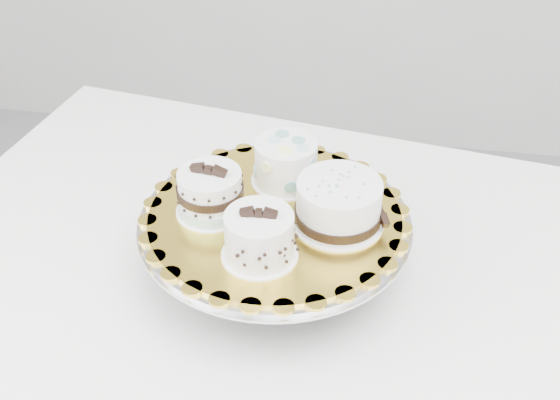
# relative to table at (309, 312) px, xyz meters

# --- Properties ---
(table) EXTENTS (1.41, 1.06, 0.75)m
(table) POSITION_rel_table_xyz_m (0.00, 0.00, 0.00)
(table) COLOR white
(table) RESTS_ON floor
(cake_stand) EXTENTS (0.39, 0.39, 0.11)m
(cake_stand) POSITION_rel_table_xyz_m (-0.05, 0.01, 0.14)
(cake_stand) COLOR gray
(cake_stand) RESTS_ON table
(cake_board) EXTENTS (0.45, 0.45, 0.01)m
(cake_board) POSITION_rel_table_xyz_m (-0.05, 0.01, 0.18)
(cake_board) COLOR gold
(cake_board) RESTS_ON cake_stand
(cake_swirl) EXTENTS (0.10, 0.10, 0.08)m
(cake_swirl) POSITION_rel_table_xyz_m (-0.06, -0.08, 0.21)
(cake_swirl) COLOR white
(cake_swirl) RESTS_ON cake_board
(cake_banded) EXTENTS (0.10, 0.10, 0.08)m
(cake_banded) POSITION_rel_table_xyz_m (-0.14, -0.00, 0.21)
(cake_banded) COLOR white
(cake_banded) RESTS_ON cake_board
(cake_dots) EXTENTS (0.11, 0.11, 0.07)m
(cake_dots) POSITION_rel_table_xyz_m (-0.05, 0.09, 0.22)
(cake_dots) COLOR white
(cake_dots) RESTS_ON cake_board
(cake_ribbon) EXTENTS (0.15, 0.15, 0.07)m
(cake_ribbon) POSITION_rel_table_xyz_m (0.04, 0.00, 0.21)
(cake_ribbon) COLOR white
(cake_ribbon) RESTS_ON cake_board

